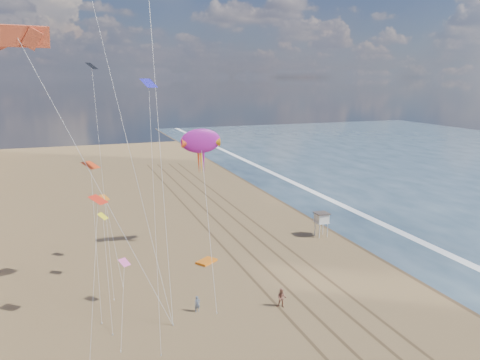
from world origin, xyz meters
The scene contains 9 objects.
wet_sand centered at (19.00, 40.00, 0.00)m, with size 260.00×260.00×0.00m, color #42301E.
foam centered at (23.20, 40.00, 0.00)m, with size 260.00×260.00×0.00m, color white.
tracks centered at (2.55, 30.00, 0.01)m, with size 7.68×120.00×0.01m.
lifeguard_stand centered at (12.25, 30.39, 2.48)m, with size 1.78×1.78×3.22m.
grounded_kite centered at (-4.49, 26.86, 0.13)m, with size 2.26×1.44×0.26m, color orange.
show_kite centered at (-3.55, 31.88, 13.18)m, with size 4.68×8.88×20.93m.
kite_flyer_a centered at (-8.39, 16.15, 0.75)m, with size 0.54×0.36×1.49m, color slate.
kite_flyer_b centered at (-0.91, 14.35, 0.90)m, with size 0.87×0.68×1.79m, color #9B614F.
small_kites centered at (-14.76, 24.19, 12.94)m, with size 7.28×15.93×18.22m.
Camera 1 is at (-17.90, -21.29, 20.55)m, focal length 35.00 mm.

